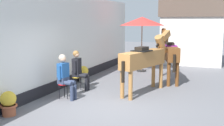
{
  "coord_description": "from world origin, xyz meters",
  "views": [
    {
      "loc": [
        2.76,
        -6.99,
        2.42
      ],
      "look_at": [
        -0.4,
        1.2,
        1.05
      ],
      "focal_mm": 44.07,
      "sensor_mm": 36.0,
      "label": 1
    }
  ],
  "objects_px": {
    "seated_visitor_near": "(65,74)",
    "flower_planter_nearest": "(9,103)",
    "seated_visitor_far": "(78,68)",
    "cafe_parasol": "(142,22)",
    "saddled_horse_far": "(169,52)",
    "flower_planter_farthest": "(83,74)",
    "saddled_horse_near": "(145,58)"
  },
  "relations": [
    {
      "from": "seated_visitor_near",
      "to": "flower_planter_nearest",
      "type": "height_order",
      "value": "seated_visitor_near"
    },
    {
      "from": "seated_visitor_far",
      "to": "cafe_parasol",
      "type": "xyz_separation_m",
      "value": [
        1.11,
        4.26,
        1.59
      ]
    },
    {
      "from": "saddled_horse_far",
      "to": "flower_planter_nearest",
      "type": "distance_m",
      "value": 6.56
    },
    {
      "from": "saddled_horse_far",
      "to": "cafe_parasol",
      "type": "relative_size",
      "value": 1.12
    },
    {
      "from": "flower_planter_farthest",
      "to": "cafe_parasol",
      "type": "xyz_separation_m",
      "value": [
        1.54,
        3.06,
        2.03
      ]
    },
    {
      "from": "flower_planter_nearest",
      "to": "saddled_horse_far",
      "type": "bearing_deg",
      "value": 61.88
    },
    {
      "from": "seated_visitor_near",
      "to": "flower_planter_farthest",
      "type": "relative_size",
      "value": 2.17
    },
    {
      "from": "saddled_horse_near",
      "to": "cafe_parasol",
      "type": "xyz_separation_m",
      "value": [
        -1.11,
        3.69,
        1.2
      ]
    },
    {
      "from": "saddled_horse_far",
      "to": "flower_planter_nearest",
      "type": "xyz_separation_m",
      "value": [
        -3.07,
        -5.74,
        -0.82
      ]
    },
    {
      "from": "seated_visitor_near",
      "to": "flower_planter_nearest",
      "type": "distance_m",
      "value": 1.99
    },
    {
      "from": "saddled_horse_far",
      "to": "flower_planter_farthest",
      "type": "xyz_separation_m",
      "value": [
        -3.06,
        -1.56,
        -0.82
      ]
    },
    {
      "from": "seated_visitor_near",
      "to": "saddled_horse_far",
      "type": "relative_size",
      "value": 0.48
    },
    {
      "from": "flower_planter_farthest",
      "to": "seated_visitor_near",
      "type": "bearing_deg",
      "value": -76.62
    },
    {
      "from": "saddled_horse_near",
      "to": "saddled_horse_far",
      "type": "xyz_separation_m",
      "value": [
        0.41,
        2.2,
        0.0
      ]
    },
    {
      "from": "seated_visitor_near",
      "to": "flower_planter_nearest",
      "type": "relative_size",
      "value": 2.17
    },
    {
      "from": "saddled_horse_near",
      "to": "cafe_parasol",
      "type": "height_order",
      "value": "cafe_parasol"
    },
    {
      "from": "seated_visitor_far",
      "to": "cafe_parasol",
      "type": "distance_m",
      "value": 4.68
    },
    {
      "from": "seated_visitor_near",
      "to": "seated_visitor_far",
      "type": "relative_size",
      "value": 1.0
    },
    {
      "from": "saddled_horse_near",
      "to": "saddled_horse_far",
      "type": "relative_size",
      "value": 1.01
    },
    {
      "from": "flower_planter_nearest",
      "to": "cafe_parasol",
      "type": "bearing_deg",
      "value": 77.95
    },
    {
      "from": "seated_visitor_far",
      "to": "saddled_horse_far",
      "type": "relative_size",
      "value": 0.48
    },
    {
      "from": "saddled_horse_near",
      "to": "saddled_horse_far",
      "type": "bearing_deg",
      "value": 79.47
    },
    {
      "from": "flower_planter_farthest",
      "to": "saddled_horse_near",
      "type": "bearing_deg",
      "value": -13.45
    },
    {
      "from": "saddled_horse_far",
      "to": "flower_planter_farthest",
      "type": "bearing_deg",
      "value": -152.97
    },
    {
      "from": "flower_planter_nearest",
      "to": "cafe_parasol",
      "type": "relative_size",
      "value": 0.25
    },
    {
      "from": "cafe_parasol",
      "to": "saddled_horse_near",
      "type": "bearing_deg",
      "value": -73.22
    },
    {
      "from": "flower_planter_nearest",
      "to": "cafe_parasol",
      "type": "xyz_separation_m",
      "value": [
        1.54,
        7.24,
        2.03
      ]
    },
    {
      "from": "seated_visitor_near",
      "to": "cafe_parasol",
      "type": "height_order",
      "value": "cafe_parasol"
    },
    {
      "from": "seated_visitor_near",
      "to": "saddled_horse_near",
      "type": "height_order",
      "value": "saddled_horse_near"
    },
    {
      "from": "seated_visitor_far",
      "to": "cafe_parasol",
      "type": "relative_size",
      "value": 0.54
    },
    {
      "from": "saddled_horse_near",
      "to": "saddled_horse_far",
      "type": "height_order",
      "value": "same"
    },
    {
      "from": "seated_visitor_near",
      "to": "saddled_horse_far",
      "type": "distance_m",
      "value": 4.64
    }
  ]
}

